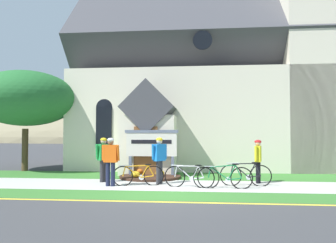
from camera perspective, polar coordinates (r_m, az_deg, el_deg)
name	(u,v)px	position (r m, az deg, el deg)	size (l,w,h in m)	color
ground	(174,177)	(14.28, 0.99, -9.27)	(140.00, 140.00, 0.00)	#3D3D3F
sidewalk_slab	(203,186)	(12.09, 5.90, -10.54)	(32.00, 2.57, 0.01)	#B7B5AD
grass_verge	(204,196)	(10.08, 5.94, -12.26)	(32.00, 1.51, 0.01)	#38722D
church_lawn	(203,176)	(14.69, 5.85, -9.04)	(24.00, 2.68, 0.01)	#38722D
curb_paint_stripe	(204,203)	(9.19, 5.97, -13.27)	(28.00, 0.16, 0.01)	yellow
church_building	(208,84)	(20.97, 6.66, 6.20)	(13.86, 12.07, 13.30)	beige
church_sign	(151,145)	(14.29, -2.77, -3.93)	(2.23, 0.15, 1.95)	slate
flower_bed	(150,176)	(14.05, -3.09, -9.08)	(2.47, 2.47, 0.34)	#382319
bicycle_red	(189,176)	(11.59, 3.56, -9.08)	(1.69, 0.38, 0.79)	black
bicycle_orange	(225,177)	(11.50, 9.47, -9.09)	(1.81, 0.09, 0.85)	black
bicycle_silver	(246,175)	(12.21, 12.79, -8.61)	(1.75, 0.13, 0.85)	black
bicycle_blue	(139,175)	(12.02, -4.91, -8.87)	(1.74, 0.40, 0.77)	black
cyclist_in_yellow_jersey	(258,158)	(12.94, 14.73, -5.91)	(0.31, 0.63, 1.57)	black
cyclist_in_blue_jersey	(103,156)	(13.04, -10.67, -5.67)	(0.46, 0.59, 1.65)	#2D2D33
cyclist_in_red_jersey	(111,158)	(11.96, -9.52, -6.00)	(0.64, 0.30, 1.65)	#191E38
cyclist_in_white_jersey	(159,157)	(12.36, -1.44, -5.87)	(0.49, 0.54, 1.66)	#2D2D33
yard_deciduous_tree	(26,99)	(18.15, -22.55, 3.52)	(4.91, 4.91, 4.85)	#4C3823
distant_hill	(143,141)	(84.63, -4.19, -3.27)	(97.92, 48.51, 16.99)	#847A5B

